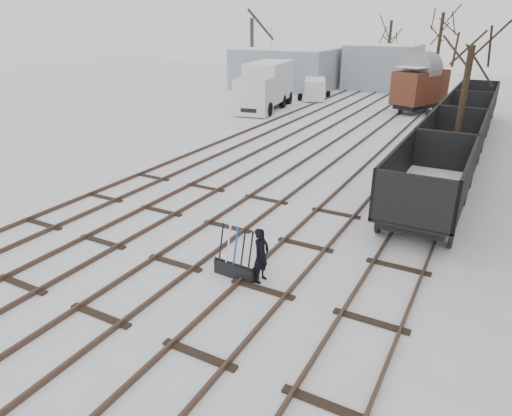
{
  "coord_description": "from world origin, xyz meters",
  "views": [
    {
      "loc": [
        7.94,
        -9.46,
        6.89
      ],
      "look_at": [
        1.42,
        2.54,
        1.2
      ],
      "focal_mm": 32.0,
      "sensor_mm": 36.0,
      "label": 1
    }
  ],
  "objects": [
    {
      "name": "tracks",
      "position": [
        -0.0,
        13.67,
        0.07
      ],
      "size": [
        13.9,
        52.0,
        0.16
      ],
      "color": "black",
      "rests_on": "ground"
    },
    {
      "name": "shed_right",
      "position": [
        -4.0,
        40.0,
        2.25
      ],
      "size": [
        7.0,
        6.0,
        4.5
      ],
      "color": "gray",
      "rests_on": "ground"
    },
    {
      "name": "freight_wagon_c",
      "position": [
        6.0,
        20.01,
        1.0
      ],
      "size": [
        2.57,
        6.42,
        2.62
      ],
      "color": "black",
      "rests_on": "ground"
    },
    {
      "name": "ground",
      "position": [
        0.0,
        0.0,
        0.0
      ],
      "size": [
        120.0,
        120.0,
        0.0
      ],
      "primitive_type": "plane",
      "color": "white",
      "rests_on": "ground"
    },
    {
      "name": "panel_van",
      "position": [
        -7.69,
        30.51,
        0.96
      ],
      "size": [
        3.22,
        4.55,
        1.84
      ],
      "rotation": [
        0.0,
        0.0,
        0.38
      ],
      "color": "silver",
      "rests_on": "ground"
    },
    {
      "name": "ground_frame",
      "position": [
        1.98,
        0.32,
        0.28
      ],
      "size": [
        1.32,
        0.5,
        1.49
      ],
      "rotation": [
        0.0,
        0.0,
        -0.06
      ],
      "color": "black",
      "rests_on": "ground"
    },
    {
      "name": "tree_near",
      "position": [
        6.14,
        13.99,
        2.9
      ],
      "size": [
        0.3,
        0.3,
        5.8
      ],
      "primitive_type": "cylinder",
      "color": "black",
      "rests_on": "ground"
    },
    {
      "name": "freight_wagon_b",
      "position": [
        6.0,
        13.61,
        1.0
      ],
      "size": [
        2.57,
        6.42,
        2.62
      ],
      "color": "black",
      "rests_on": "ground"
    },
    {
      "name": "shed_left",
      "position": [
        -13.0,
        36.0,
        2.05
      ],
      "size": [
        10.0,
        8.0,
        4.1
      ],
      "color": "gray",
      "rests_on": "ground"
    },
    {
      "name": "worker",
      "position": [
        2.73,
        0.42,
        0.81
      ],
      "size": [
        0.45,
        0.63,
        1.61
      ],
      "primitive_type": "imported",
      "rotation": [
        0.0,
        0.0,
        1.45
      ],
      "color": "black",
      "rests_on": "ground"
    },
    {
      "name": "tree_far_left",
      "position": [
        -4.05,
        42.0,
        3.36
      ],
      "size": [
        0.3,
        0.3,
        6.73
      ],
      "primitive_type": "cylinder",
      "color": "black",
      "rests_on": "ground"
    },
    {
      "name": "lorry",
      "position": [
        -9.38,
        23.95,
        1.88
      ],
      "size": [
        3.5,
        8.31,
        3.65
      ],
      "rotation": [
        0.0,
        0.0,
        0.16
      ],
      "color": "black",
      "rests_on": "ground"
    },
    {
      "name": "freight_wagon_a",
      "position": [
        6.0,
        7.21,
        1.0
      ],
      "size": [
        2.57,
        6.42,
        2.62
      ],
      "color": "black",
      "rests_on": "ground"
    },
    {
      "name": "freight_wagon_d",
      "position": [
        6.0,
        26.41,
        1.0
      ],
      "size": [
        2.57,
        6.42,
        2.62
      ],
      "color": "black",
      "rests_on": "ground"
    },
    {
      "name": "crane",
      "position": [
        -16.86,
        35.45,
        2.06
      ],
      "size": [
        1.81,
        4.66,
        7.84
      ],
      "rotation": [
        0.0,
        0.0,
        -0.18
      ],
      "color": "#2C2B30",
      "rests_on": "ground"
    },
    {
      "name": "tree_far_right",
      "position": [
        1.59,
        37.03,
        3.7
      ],
      "size": [
        0.3,
        0.3,
        7.39
      ],
      "primitive_type": "cylinder",
      "color": "black",
      "rests_on": "ground"
    },
    {
      "name": "box_van_wagon",
      "position": [
        1.82,
        28.45,
        2.07
      ],
      "size": [
        4.0,
        5.23,
        3.55
      ],
      "rotation": [
        0.0,
        0.0,
        -0.38
      ],
      "color": "black",
      "rests_on": "ground"
    }
  ]
}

